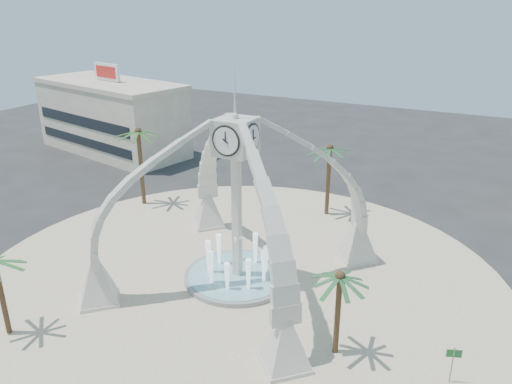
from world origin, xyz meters
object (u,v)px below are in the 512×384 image
at_px(palm_east, 340,277).
at_px(fountain, 238,275).
at_px(palm_west, 138,132).
at_px(clock_tower, 236,199).
at_px(street_sign, 453,358).
at_px(palm_north, 330,149).

bearing_deg(palm_east, fountain, 153.41).
bearing_deg(palm_west, palm_east, -27.62).
bearing_deg(clock_tower, street_sign, -14.92).
bearing_deg(street_sign, palm_north, 105.27).
xyz_separation_m(clock_tower, palm_north, (1.77, 14.62, 0.18)).
bearing_deg(palm_north, clock_tower, -96.90).
distance_m(clock_tower, palm_north, 14.73).
xyz_separation_m(fountain, palm_north, (1.77, 14.62, 6.38)).
height_order(palm_west, street_sign, palm_west).
xyz_separation_m(fountain, street_sign, (15.70, -4.19, 1.39)).
distance_m(fountain, palm_east, 11.48).
distance_m(clock_tower, palm_west, 18.03).
height_order(palm_east, street_sign, palm_east).
bearing_deg(clock_tower, fountain, 90.00).
bearing_deg(palm_east, palm_north, 111.33).
distance_m(palm_north, street_sign, 23.93).
height_order(clock_tower, street_sign, clock_tower).
height_order(palm_west, palm_north, palm_west).
height_order(palm_north, street_sign, palm_north).
relative_size(fountain, street_sign, 3.41).
xyz_separation_m(clock_tower, fountain, (0.00, 0.00, -6.20)).
bearing_deg(palm_north, palm_east, -68.67).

